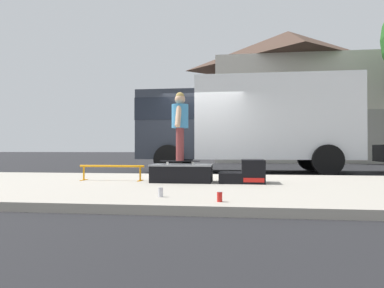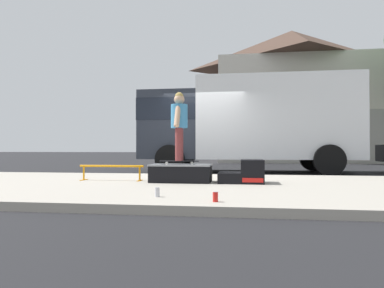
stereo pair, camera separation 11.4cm
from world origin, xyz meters
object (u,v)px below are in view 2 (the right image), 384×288
object	(u,v)px
skate_box	(181,172)
skater_kid	(179,120)
kicker_ramp	(245,173)
soda_can	(215,197)
box_truck	(246,121)
soda_can_b	(157,192)
skateboard	(179,161)
grind_rail	(111,169)

from	to	relation	value
skate_box	skater_kid	bearing A→B (deg)	130.88
kicker_ramp	soda_can	size ratio (longest dim) A/B	6.84
box_truck	skater_kid	bearing A→B (deg)	-105.96
kicker_ramp	soda_can_b	xyz separation A→B (m)	(-1.21, -2.14, -0.12)
skateboard	box_truck	bearing A→B (deg)	74.04
grind_rail	skateboard	size ratio (longest dim) A/B	1.71
box_truck	grind_rail	bearing A→B (deg)	-120.67
kicker_ramp	box_truck	bearing A→B (deg)	89.10
soda_can	skate_box	bearing A→B (deg)	109.18
soda_can	box_truck	xyz separation A→B (m)	(0.47, 7.34, 1.52)
grind_rail	box_truck	world-z (taller)	box_truck
soda_can_b	skateboard	bearing A→B (deg)	92.39
kicker_ramp	skater_kid	distance (m)	1.67
skateboard	soda_can	size ratio (longest dim) A/B	6.38
skater_kid	skate_box	bearing A→B (deg)	-49.12
skate_box	box_truck	size ratio (longest dim) A/B	0.17
skateboard	soda_can_b	distance (m)	2.22
skater_kid	soda_can_b	distance (m)	2.48
skate_box	box_truck	bearing A→B (deg)	74.75
skater_kid	box_truck	distance (m)	5.02
skate_box	grind_rail	distance (m)	1.49
skate_box	skateboard	distance (m)	0.23
box_truck	soda_can	bearing A→B (deg)	-93.64
skateboard	soda_can	xyz separation A→B (m)	(0.91, -2.53, -0.34)
kicker_ramp	skater_kid	bearing A→B (deg)	177.48
skate_box	skater_kid	size ratio (longest dim) A/B	0.87
soda_can	soda_can_b	size ratio (longest dim) A/B	1.00
skater_kid	grind_rail	bearing A→B (deg)	177.48
box_truck	soda_can_b	bearing A→B (deg)	-100.39
soda_can_b	grind_rail	bearing A→B (deg)	124.15
skate_box	box_truck	world-z (taller)	box_truck
skater_kid	soda_can	bearing A→B (deg)	-70.22
kicker_ramp	soda_can	bearing A→B (deg)	-98.98
soda_can_b	box_truck	xyz separation A→B (m)	(1.28, 7.00, 1.52)
box_truck	skateboard	bearing A→B (deg)	-105.96
skater_kid	box_truck	bearing A→B (deg)	74.04
soda_can	soda_can_b	xyz separation A→B (m)	(-0.82, 0.34, 0.00)
soda_can_b	skater_kid	bearing A→B (deg)	92.39
skate_box	soda_can	distance (m)	2.62
soda_can	box_truck	bearing A→B (deg)	86.36
kicker_ramp	box_truck	size ratio (longest dim) A/B	0.12
skate_box	soda_can	bearing A→B (deg)	-70.82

